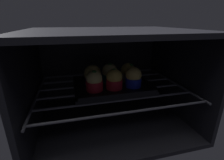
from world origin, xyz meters
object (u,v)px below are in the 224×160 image
at_px(baking_tray, 112,86).
at_px(muffin_row1_col0, 93,75).
at_px(muffin_row0_col1, 115,79).
at_px(muffin_row0_col2, 133,78).
at_px(muffin_row1_col2, 128,72).
at_px(muffin_row0_col0, 94,81).
at_px(muffin_row1_col1, 109,73).

relative_size(baking_tray, muffin_row1_col0, 3.82).
distance_m(muffin_row0_col1, muffin_row1_col0, 0.10).
xyz_separation_m(baking_tray, muffin_row0_col1, (0.00, -0.03, 0.04)).
bearing_deg(muffin_row0_col2, muffin_row1_col2, 88.57).
bearing_deg(muffin_row1_col2, muffin_row0_col2, -91.43).
xyz_separation_m(muffin_row1_col0, muffin_row1_col2, (0.14, 0.00, -0.00)).
xyz_separation_m(muffin_row0_col0, muffin_row1_col2, (0.15, 0.07, 0.00)).
bearing_deg(muffin_row0_col0, muffin_row1_col0, 87.45).
relative_size(muffin_row0_col1, muffin_row1_col1, 0.95).
relative_size(muffin_row0_col0, muffin_row1_col2, 1.02).
bearing_deg(muffin_row1_col0, muffin_row0_col0, -92.55).
height_order(muffin_row0_col0, muffin_row0_col1, same).
xyz_separation_m(baking_tray, muffin_row1_col0, (-0.07, 0.03, 0.04)).
bearing_deg(muffin_row1_col1, muffin_row1_col2, -1.23).
bearing_deg(muffin_row1_col2, baking_tray, -155.46).
xyz_separation_m(muffin_row0_col2, muffin_row1_col0, (-0.14, 0.06, -0.00)).
bearing_deg(muffin_row0_col0, baking_tray, 23.87).
distance_m(muffin_row1_col0, muffin_row1_col1, 0.07).
bearing_deg(muffin_row1_col2, muffin_row1_col1, 178.77).
bearing_deg(muffin_row1_col2, muffin_row1_col0, -178.99).
height_order(muffin_row1_col0, muffin_row1_col2, muffin_row1_col0).
bearing_deg(muffin_row1_col0, baking_tray, -24.67).
height_order(muffin_row0_col0, muffin_row1_col0, same).
relative_size(muffin_row0_col0, muffin_row0_col1, 1.01).
distance_m(muffin_row0_col1, muffin_row1_col2, 0.10).
bearing_deg(muffin_row1_col0, muffin_row0_col1, -41.70).
relative_size(baking_tray, muffin_row1_col1, 3.63).
bearing_deg(muffin_row1_col1, muffin_row0_col0, -135.65).
bearing_deg(muffin_row0_col2, baking_tray, 156.62).
xyz_separation_m(muffin_row0_col1, muffin_row0_col2, (0.07, 0.00, -0.00)).
bearing_deg(muffin_row0_col1, muffin_row1_col2, 42.59).
bearing_deg(muffin_row0_col1, baking_tray, 94.81).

